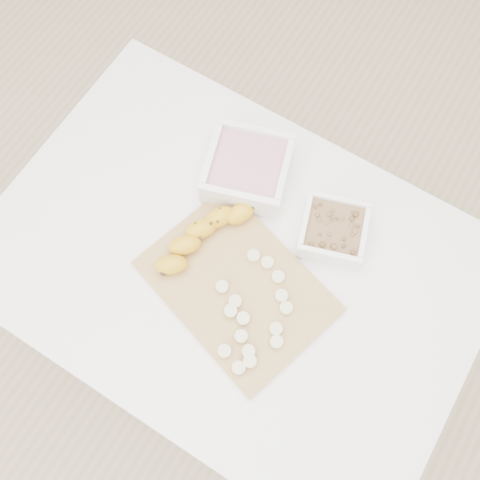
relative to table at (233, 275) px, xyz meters
The scene contains 7 objects.
ground 0.65m from the table, ahead, with size 3.50×3.50×0.00m, color #C6AD89.
table is the anchor object (origin of this frame).
bowl_yogurt 0.24m from the table, 112.23° to the left, with size 0.21×0.21×0.08m.
bowl_granola 0.25m from the table, 47.03° to the left, with size 0.16×0.16×0.06m.
cutting_board 0.12m from the table, 47.80° to the right, with size 0.36×0.26×0.01m, color tan.
banana 0.15m from the table, behind, with size 0.06×0.23×0.04m, color gold, non-canonical shape.
banana_slices 0.17m from the table, 38.60° to the right, with size 0.17×0.23×0.02m.
Camera 1 is at (0.18, -0.27, 1.79)m, focal length 40.00 mm.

